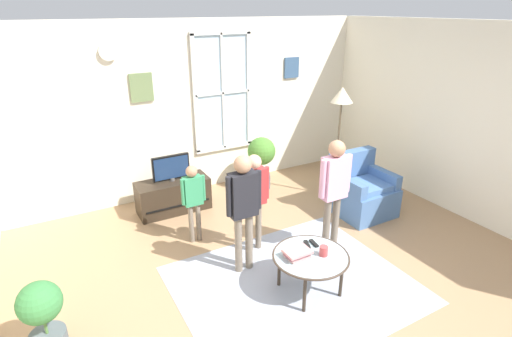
{
  "coord_description": "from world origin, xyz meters",
  "views": [
    {
      "loc": [
        -2.16,
        -2.86,
        2.8
      ],
      "look_at": [
        -0.14,
        0.73,
        1.11
      ],
      "focal_mm": 27.92,
      "sensor_mm": 36.0,
      "label": 1
    }
  ],
  "objects_px": {
    "potted_plant_by_window": "(261,157)",
    "remote_near_books": "(307,244)",
    "book_stack": "(297,253)",
    "floor_lamp": "(341,106)",
    "armchair": "(362,192)",
    "person_red_shirt": "(254,192)",
    "cup": "(324,251)",
    "remote_near_cup": "(314,243)",
    "person_green_shirt": "(193,195)",
    "potted_plant_corner": "(43,315)",
    "television": "(171,168)",
    "tv_stand": "(173,196)",
    "person_pink_shirt": "(334,184)",
    "person_black_shirt": "(243,201)",
    "coffee_table": "(311,258)"
  },
  "relations": [
    {
      "from": "potted_plant_by_window",
      "to": "remote_near_books",
      "type": "bearing_deg",
      "value": -108.52
    },
    {
      "from": "book_stack",
      "to": "floor_lamp",
      "type": "xyz_separation_m",
      "value": [
        1.85,
        1.61,
        0.96
      ]
    },
    {
      "from": "armchair",
      "to": "person_red_shirt",
      "type": "height_order",
      "value": "person_red_shirt"
    },
    {
      "from": "person_red_shirt",
      "to": "potted_plant_by_window",
      "type": "relative_size",
      "value": 1.43
    },
    {
      "from": "cup",
      "to": "floor_lamp",
      "type": "relative_size",
      "value": 0.06
    },
    {
      "from": "book_stack",
      "to": "remote_near_cup",
      "type": "bearing_deg",
      "value": 20.02
    },
    {
      "from": "remote_near_cup",
      "to": "potted_plant_by_window",
      "type": "distance_m",
      "value": 2.42
    },
    {
      "from": "armchair",
      "to": "person_green_shirt",
      "type": "distance_m",
      "value": 2.44
    },
    {
      "from": "armchair",
      "to": "potted_plant_corner",
      "type": "height_order",
      "value": "armchair"
    },
    {
      "from": "television",
      "to": "armchair",
      "type": "height_order",
      "value": "armchair"
    },
    {
      "from": "person_green_shirt",
      "to": "potted_plant_by_window",
      "type": "xyz_separation_m",
      "value": [
        1.54,
        0.98,
        -0.1
      ]
    },
    {
      "from": "tv_stand",
      "to": "floor_lamp",
      "type": "bearing_deg",
      "value": -17.84
    },
    {
      "from": "tv_stand",
      "to": "person_pink_shirt",
      "type": "height_order",
      "value": "person_pink_shirt"
    },
    {
      "from": "person_pink_shirt",
      "to": "person_red_shirt",
      "type": "bearing_deg",
      "value": 149.73
    },
    {
      "from": "potted_plant_by_window",
      "to": "floor_lamp",
      "type": "bearing_deg",
      "value": -43.11
    },
    {
      "from": "remote_near_cup",
      "to": "person_black_shirt",
      "type": "height_order",
      "value": "person_black_shirt"
    },
    {
      "from": "tv_stand",
      "to": "coffee_table",
      "type": "bearing_deg",
      "value": -74.8
    },
    {
      "from": "tv_stand",
      "to": "person_red_shirt",
      "type": "xyz_separation_m",
      "value": [
        0.54,
        -1.46,
        0.54
      ]
    },
    {
      "from": "person_black_shirt",
      "to": "book_stack",
      "type": "bearing_deg",
      "value": -65.01
    },
    {
      "from": "book_stack",
      "to": "floor_lamp",
      "type": "height_order",
      "value": "floor_lamp"
    },
    {
      "from": "television",
      "to": "coffee_table",
      "type": "xyz_separation_m",
      "value": [
        0.66,
        -2.43,
        -0.27
      ]
    },
    {
      "from": "potted_plant_by_window",
      "to": "person_pink_shirt",
      "type": "bearing_deg",
      "value": -94.94
    },
    {
      "from": "person_red_shirt",
      "to": "person_pink_shirt",
      "type": "bearing_deg",
      "value": -30.27
    },
    {
      "from": "book_stack",
      "to": "person_red_shirt",
      "type": "xyz_separation_m",
      "value": [
        0.01,
        0.92,
        0.3
      ]
    },
    {
      "from": "person_black_shirt",
      "to": "floor_lamp",
      "type": "bearing_deg",
      "value": 24.91
    },
    {
      "from": "person_black_shirt",
      "to": "coffee_table",
      "type": "bearing_deg",
      "value": -57.67
    },
    {
      "from": "coffee_table",
      "to": "remote_near_cup",
      "type": "relative_size",
      "value": 5.67
    },
    {
      "from": "coffee_table",
      "to": "person_pink_shirt",
      "type": "bearing_deg",
      "value": 36.47
    },
    {
      "from": "book_stack",
      "to": "remote_near_books",
      "type": "xyz_separation_m",
      "value": [
        0.21,
        0.12,
        -0.03
      ]
    },
    {
      "from": "remote_near_books",
      "to": "person_pink_shirt",
      "type": "xyz_separation_m",
      "value": [
        0.6,
        0.33,
        0.44
      ]
    },
    {
      "from": "television",
      "to": "person_pink_shirt",
      "type": "distance_m",
      "value": 2.35
    },
    {
      "from": "person_pink_shirt",
      "to": "person_green_shirt",
      "type": "bearing_deg",
      "value": 143.81
    },
    {
      "from": "book_stack",
      "to": "remote_near_books",
      "type": "distance_m",
      "value": 0.25
    },
    {
      "from": "person_pink_shirt",
      "to": "person_black_shirt",
      "type": "bearing_deg",
      "value": 171.46
    },
    {
      "from": "cup",
      "to": "remote_near_books",
      "type": "height_order",
      "value": "cup"
    },
    {
      "from": "remote_near_cup",
      "to": "person_red_shirt",
      "type": "xyz_separation_m",
      "value": [
        -0.28,
        0.81,
        0.33
      ]
    },
    {
      "from": "tv_stand",
      "to": "person_pink_shirt",
      "type": "distance_m",
      "value": 2.43
    },
    {
      "from": "person_red_shirt",
      "to": "floor_lamp",
      "type": "distance_m",
      "value": 2.08
    },
    {
      "from": "armchair",
      "to": "potted_plant_by_window",
      "type": "distance_m",
      "value": 1.67
    },
    {
      "from": "armchair",
      "to": "remote_near_books",
      "type": "distance_m",
      "value": 1.84
    },
    {
      "from": "tv_stand",
      "to": "book_stack",
      "type": "height_order",
      "value": "book_stack"
    },
    {
      "from": "television",
      "to": "coffee_table",
      "type": "bearing_deg",
      "value": -74.79
    },
    {
      "from": "remote_near_books",
      "to": "person_pink_shirt",
      "type": "relative_size",
      "value": 0.1
    },
    {
      "from": "television",
      "to": "person_pink_shirt",
      "type": "xyz_separation_m",
      "value": [
        1.34,
        -1.92,
        0.21
      ]
    },
    {
      "from": "coffee_table",
      "to": "person_green_shirt",
      "type": "bearing_deg",
      "value": 114.53
    },
    {
      "from": "tv_stand",
      "to": "television",
      "type": "bearing_deg",
      "value": -90.0
    },
    {
      "from": "person_pink_shirt",
      "to": "tv_stand",
      "type": "bearing_deg",
      "value": 124.82
    },
    {
      "from": "person_green_shirt",
      "to": "potted_plant_corner",
      "type": "distance_m",
      "value": 2.07
    },
    {
      "from": "book_stack",
      "to": "person_black_shirt",
      "type": "bearing_deg",
      "value": 114.99
    },
    {
      "from": "remote_near_books",
      "to": "remote_near_cup",
      "type": "xyz_separation_m",
      "value": [
        0.08,
        -0.02,
        0.0
      ]
    }
  ]
}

